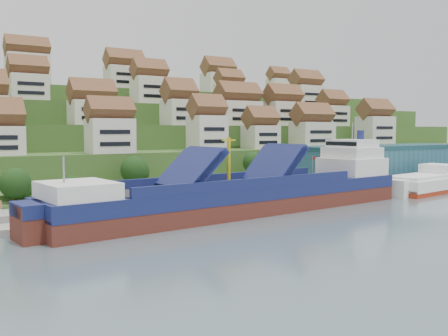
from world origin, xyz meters
TOP-DOWN VIEW (x-y plane):
  - ground at (0.00, 0.00)m, footprint 300.00×300.00m
  - quay at (20.00, 15.00)m, footprint 180.00×14.00m
  - hillside at (0.00, 103.55)m, footprint 260.00×128.00m
  - hillside_village at (1.90, 60.17)m, footprint 159.75×63.70m
  - hillside_trees at (-15.63, 45.05)m, footprint 127.76×62.56m
  - warehouse at (52.00, 17.00)m, footprint 60.00×15.00m
  - flagpole at (18.11, 10.00)m, footprint 1.28×0.16m
  - cargo_ship at (-6.96, 0.14)m, footprint 82.65×20.07m
  - second_ship at (50.67, 0.99)m, footprint 28.50×13.94m

SIDE VIEW (x-z plane):
  - ground at x=0.00m, z-range 0.00..0.00m
  - quay at x=20.00m, z-range 0.00..2.20m
  - second_ship at x=50.67m, z-range -1.57..6.36m
  - cargo_ship at x=-6.96m, z-range -5.67..12.53m
  - flagpole at x=18.11m, z-range 2.88..10.88m
  - warehouse at x=52.00m, z-range 2.20..12.20m
  - hillside at x=0.00m, z-range -4.84..26.16m
  - hillside_trees at x=-15.63m, z-range 1.21..32.88m
  - hillside_village at x=1.90m, z-range 9.48..39.10m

